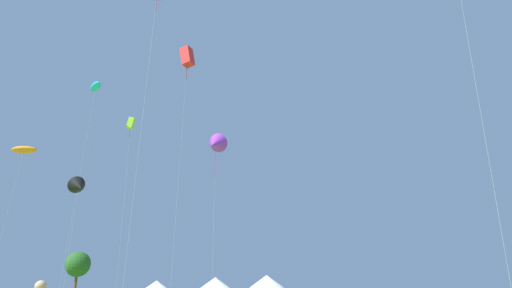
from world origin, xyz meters
TOP-DOWN VIEW (x-y plane):
  - kite_lime_box at (-18.77, 53.10)m, footprint 1.11×1.07m
  - kite_black_delta at (-21.26, 44.96)m, footprint 3.16×3.15m
  - kite_purple_delta at (-6.87, 55.02)m, footprint 3.66×4.00m
  - kite_orange_parafoil at (-29.91, 47.11)m, footprint 3.31×2.42m
  - kite_red_box at (-10.39, 49.55)m, footprint 2.24×3.34m
  - kite_cyan_parafoil at (-23.05, 49.84)m, footprint 3.08×3.34m
  - festival_tent_right at (-6.89, 59.46)m, footprint 4.39×4.39m
  - festival_tent_center at (0.27, 59.46)m, footprint 4.82×4.82m
  - tree_distant_left at (-32.48, 72.18)m, footprint 4.27×4.27m

SIDE VIEW (x-z plane):
  - festival_tent_right at x=-6.89m, z-range 0.15..3.00m
  - festival_tent_center at x=0.27m, z-range 0.17..3.30m
  - tree_distant_left at x=-32.48m, z-range 1.54..8.94m
  - kite_black_delta at x=-21.26m, z-range 5.69..19.66m
  - kite_orange_parafoil at x=-29.91m, z-range 8.69..27.24m
  - kite_purple_delta at x=-6.87m, z-range 9.62..32.41m
  - kite_lime_box at x=-18.77m, z-range 11.35..35.88m
  - kite_cyan_parafoil at x=-23.05m, z-range 13.61..42.11m
  - kite_red_box at x=-10.39m, z-range 15.28..48.86m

